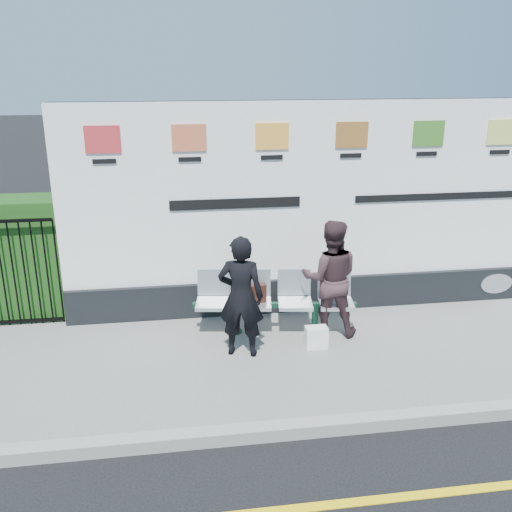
{
  "coord_description": "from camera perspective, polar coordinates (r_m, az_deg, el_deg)",
  "views": [
    {
      "loc": [
        -1.93,
        -3.8,
        3.61
      ],
      "look_at": [
        -0.92,
        3.03,
        1.25
      ],
      "focal_mm": 40.0,
      "sensor_mm": 36.0,
      "label": 1
    }
  ],
  "objects": [
    {
      "name": "pavement",
      "position": [
        7.48,
        7.73,
        -9.64
      ],
      "size": [
        14.0,
        3.0,
        0.12
      ],
      "primitive_type": "cube",
      "color": "slate",
      "rests_on": "ground"
    },
    {
      "name": "bench",
      "position": [
        7.74,
        1.86,
        -6.08
      ],
      "size": [
        2.15,
        0.84,
        0.45
      ],
      "primitive_type": null,
      "rotation": [
        0.0,
        0.0,
        -0.14
      ],
      "color": "#B5BABF",
      "rests_on": "pavement"
    },
    {
      "name": "woman_left",
      "position": [
        6.97,
        -1.52,
        -4.08
      ],
      "size": [
        0.64,
        0.5,
        1.55
      ],
      "primitive_type": "imported",
      "rotation": [
        0.0,
        0.0,
        2.88
      ],
      "color": "black",
      "rests_on": "pavement"
    },
    {
      "name": "handbag_brown",
      "position": [
        7.6,
        -0.19,
        -3.72
      ],
      "size": [
        0.32,
        0.15,
        0.24
      ],
      "primitive_type": "cube",
      "rotation": [
        0.0,
        0.0,
        0.05
      ],
      "color": "black",
      "rests_on": "bench"
    },
    {
      "name": "yellow_line",
      "position": [
        5.58,
        15.22,
        -22.15
      ],
      "size": [
        14.0,
        0.1,
        0.01
      ],
      "primitive_type": "cube",
      "color": "yellow",
      "rests_on": "ground"
    },
    {
      "name": "billboard",
      "position": [
        8.32,
        8.93,
        3.37
      ],
      "size": [
        8.0,
        0.3,
        3.0
      ],
      "color": "black",
      "rests_on": "pavement"
    },
    {
      "name": "ground",
      "position": [
        5.59,
        15.22,
        -22.19
      ],
      "size": [
        80.0,
        80.0,
        0.0
      ],
      "primitive_type": "plane",
      "color": "black"
    },
    {
      "name": "kerb",
      "position": [
        6.27,
        11.6,
        -15.96
      ],
      "size": [
        14.0,
        0.18,
        0.14
      ],
      "primitive_type": "cube",
      "color": "gray",
      "rests_on": "ground"
    },
    {
      "name": "woman_right",
      "position": [
        7.56,
        7.42,
        -2.21
      ],
      "size": [
        0.87,
        0.74,
        1.58
      ],
      "primitive_type": "imported",
      "rotation": [
        0.0,
        0.0,
        2.94
      ],
      "color": "#3C272B",
      "rests_on": "pavement"
    },
    {
      "name": "carrier_bag_white",
      "position": [
        7.42,
        6.05,
        -8.07
      ],
      "size": [
        0.28,
        0.17,
        0.28
      ],
      "primitive_type": "cube",
      "color": "white",
      "rests_on": "pavement"
    }
  ]
}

